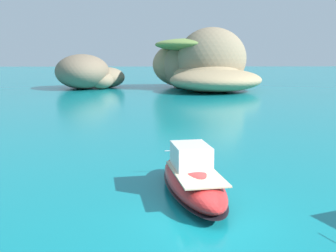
# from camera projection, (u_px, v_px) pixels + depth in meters

# --- Properties ---
(ground_plane) EXTENTS (400.00, 400.00, 0.00)m
(ground_plane) POSITION_uv_depth(u_px,v_px,m) (206.00, 219.00, 14.03)
(ground_plane) COLOR #0F7F89
(islet_large) EXTENTS (21.23, 28.02, 10.47)m
(islet_large) POSITION_uv_depth(u_px,v_px,m) (200.00, 67.00, 68.22)
(islet_large) COLOR #84755B
(islet_large) RESTS_ON ground
(islet_small) EXTENTS (12.89, 14.08, 6.03)m
(islet_small) POSITION_uv_depth(u_px,v_px,m) (87.00, 74.00, 69.70)
(islet_small) COLOR #84755B
(islet_small) RESTS_ON ground
(motorboat_red) EXTENTS (3.16, 7.26, 2.08)m
(motorboat_red) POSITION_uv_depth(u_px,v_px,m) (192.00, 178.00, 16.45)
(motorboat_red) COLOR red
(motorboat_red) RESTS_ON ground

